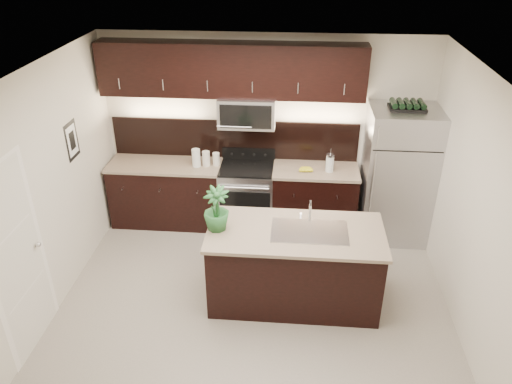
# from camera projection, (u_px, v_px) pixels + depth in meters

# --- Properties ---
(ground) EXTENTS (4.50, 4.50, 0.00)m
(ground) POSITION_uv_depth(u_px,v_px,m) (254.00, 300.00, 5.89)
(ground) COLOR gray
(ground) RESTS_ON ground
(room_walls) EXTENTS (4.52, 4.02, 2.71)m
(room_walls) POSITION_uv_depth(u_px,v_px,m) (243.00, 173.00, 5.06)
(room_walls) COLOR beige
(room_walls) RESTS_ON ground
(counter_run) EXTENTS (3.51, 0.65, 0.94)m
(counter_run) POSITION_uv_depth(u_px,v_px,m) (233.00, 195.00, 7.18)
(counter_run) COLOR black
(counter_run) RESTS_ON ground
(upper_fixtures) EXTENTS (3.49, 0.40, 1.66)m
(upper_fixtures) POSITION_uv_depth(u_px,v_px,m) (233.00, 78.00, 6.51)
(upper_fixtures) COLOR black
(upper_fixtures) RESTS_ON counter_run
(island) EXTENTS (1.96, 0.96, 0.94)m
(island) POSITION_uv_depth(u_px,v_px,m) (294.00, 265.00, 5.72)
(island) COLOR black
(island) RESTS_ON ground
(sink_faucet) EXTENTS (0.84, 0.50, 0.28)m
(sink_faucet) POSITION_uv_depth(u_px,v_px,m) (310.00, 230.00, 5.48)
(sink_faucet) COLOR silver
(sink_faucet) RESTS_ON island
(refrigerator) EXTENTS (0.90, 0.81, 1.86)m
(refrigerator) POSITION_uv_depth(u_px,v_px,m) (397.00, 175.00, 6.74)
(refrigerator) COLOR #B2B2B7
(refrigerator) RESTS_ON ground
(wine_rack) EXTENTS (0.46, 0.28, 0.11)m
(wine_rack) POSITION_uv_depth(u_px,v_px,m) (408.00, 105.00, 6.27)
(wine_rack) COLOR black
(wine_rack) RESTS_ON refrigerator
(plant) EXTENTS (0.35, 0.35, 0.51)m
(plant) POSITION_uv_depth(u_px,v_px,m) (216.00, 209.00, 5.41)
(plant) COLOR #225527
(plant) RESTS_ON island
(canisters) EXTENTS (0.37, 0.17, 0.25)m
(canisters) POSITION_uv_depth(u_px,v_px,m) (204.00, 158.00, 6.91)
(canisters) COLOR silver
(canisters) RESTS_ON counter_run
(french_press) EXTENTS (0.11, 0.11, 0.33)m
(french_press) POSITION_uv_depth(u_px,v_px,m) (330.00, 163.00, 6.75)
(french_press) COLOR silver
(french_press) RESTS_ON counter_run
(bananas) EXTENTS (0.21, 0.17, 0.06)m
(bananas) POSITION_uv_depth(u_px,v_px,m) (302.00, 169.00, 6.80)
(bananas) COLOR gold
(bananas) RESTS_ON counter_run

